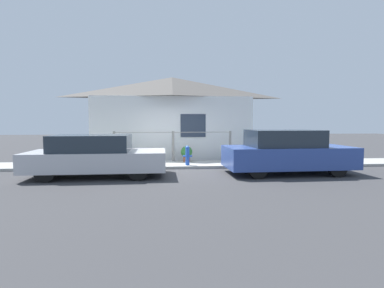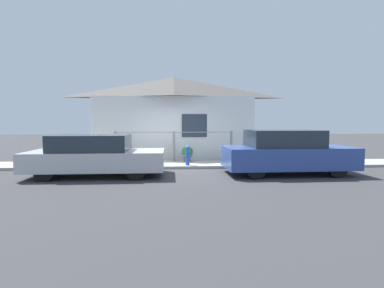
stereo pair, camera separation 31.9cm
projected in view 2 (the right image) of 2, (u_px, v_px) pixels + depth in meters
name	position (u px, v px, depth m)	size (l,w,h in m)	color
ground_plane	(174.00, 169.00, 10.95)	(60.00, 60.00, 0.00)	#38383A
sidewalk	(174.00, 165.00, 11.78)	(24.00, 1.69, 0.10)	#9E9E99
house	(174.00, 93.00, 13.87)	(7.52, 2.23, 3.80)	white
fence	(174.00, 145.00, 12.42)	(4.90, 0.10, 1.25)	gray
car_left	(95.00, 155.00, 9.53)	(4.28, 1.86, 1.32)	#B7B7BC
car_right	(286.00, 152.00, 9.88)	(4.22, 1.88, 1.47)	#2D4793
fire_hydrant	(187.00, 155.00, 11.25)	(0.35, 0.16, 0.73)	blue
potted_plant_near_hydrant	(187.00, 153.00, 12.26)	(0.48, 0.48, 0.64)	#9E5638
potted_plant_by_fence	(115.00, 155.00, 11.75)	(0.57, 0.57, 0.65)	slate
potted_plant_corner	(264.00, 154.00, 12.19)	(0.39, 0.39, 0.55)	#9E5638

